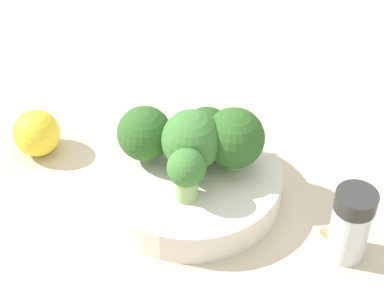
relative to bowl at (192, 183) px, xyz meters
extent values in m
plane|color=beige|center=(0.00, 0.00, -0.02)|extent=(3.00, 3.00, 0.00)
cylinder|color=silver|center=(0.00, 0.00, 0.00)|extent=(0.16, 0.16, 0.03)
cylinder|color=#84AD66|center=(0.00, 0.00, 0.03)|extent=(0.02, 0.02, 0.03)
sphere|color=#3D7533|center=(0.00, 0.00, 0.05)|extent=(0.05, 0.05, 0.05)
cylinder|color=#84AD66|center=(-0.02, 0.03, 0.03)|extent=(0.02, 0.02, 0.02)
sphere|color=#2D5B23|center=(-0.02, 0.03, 0.05)|extent=(0.05, 0.05, 0.05)
cylinder|color=#8EB770|center=(0.01, -0.04, 0.02)|extent=(0.01, 0.01, 0.02)
sphere|color=#2D5B23|center=(0.01, -0.04, 0.04)|extent=(0.05, 0.05, 0.05)
cylinder|color=#8EB770|center=(0.03, 0.01, 0.03)|extent=(0.02, 0.02, 0.03)
sphere|color=#3D7533|center=(0.03, 0.01, 0.05)|extent=(0.03, 0.03, 0.03)
cylinder|color=#7A9E5B|center=(-0.03, 0.00, 0.03)|extent=(0.02, 0.02, 0.02)
sphere|color=#28511E|center=(-0.03, 0.00, 0.04)|extent=(0.04, 0.04, 0.04)
cylinder|color=silver|center=(-0.01, 0.14, 0.01)|extent=(0.03, 0.03, 0.05)
cylinder|color=#2D2D2D|center=(-0.01, 0.14, 0.05)|extent=(0.03, 0.03, 0.02)
sphere|color=yellow|center=(0.02, -0.16, 0.01)|extent=(0.04, 0.04, 0.04)
cube|color=tan|center=(-0.09, -0.01, -0.01)|extent=(0.01, 0.01, 0.01)
cube|color=#AD7F4C|center=(-0.02, 0.12, -0.01)|extent=(0.01, 0.01, 0.01)
camera|label=1|loc=(0.35, 0.21, 0.40)|focal=60.00mm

